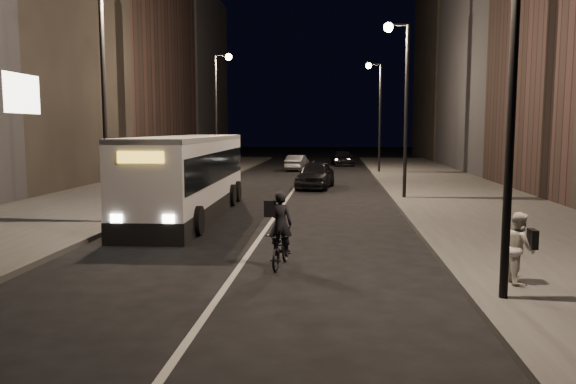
% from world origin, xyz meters
% --- Properties ---
extents(ground, '(180.00, 180.00, 0.00)m').
position_xyz_m(ground, '(0.00, 0.00, 0.00)').
color(ground, black).
rests_on(ground, ground).
extents(sidewalk_right, '(7.00, 70.00, 0.16)m').
position_xyz_m(sidewalk_right, '(8.50, 14.00, 0.08)').
color(sidewalk_right, '#3B3B38').
rests_on(sidewalk_right, ground).
extents(sidewalk_left, '(7.00, 70.00, 0.16)m').
position_xyz_m(sidewalk_left, '(-8.50, 14.00, 0.08)').
color(sidewalk_left, '#3B3B38').
rests_on(sidewalk_left, ground).
extents(building_row_right, '(8.00, 61.00, 21.00)m').
position_xyz_m(building_row_right, '(16.00, 27.50, 10.50)').
color(building_row_right, black).
rests_on(building_row_right, ground).
extents(building_row_left, '(8.00, 61.00, 22.00)m').
position_xyz_m(building_row_left, '(-16.00, 28.50, 11.00)').
color(building_row_left, black).
rests_on(building_row_left, ground).
extents(streetlight_right_near, '(1.20, 0.44, 8.12)m').
position_xyz_m(streetlight_right_near, '(5.33, -4.00, 5.36)').
color(streetlight_right_near, black).
rests_on(streetlight_right_near, sidewalk_right).
extents(streetlight_right_mid, '(1.20, 0.44, 8.12)m').
position_xyz_m(streetlight_right_mid, '(5.33, 12.00, 5.36)').
color(streetlight_right_mid, black).
rests_on(streetlight_right_mid, sidewalk_right).
extents(streetlight_right_far, '(1.20, 0.44, 8.12)m').
position_xyz_m(streetlight_right_far, '(5.33, 28.00, 5.36)').
color(streetlight_right_far, black).
rests_on(streetlight_right_far, sidewalk_right).
extents(streetlight_left_near, '(1.20, 0.44, 8.12)m').
position_xyz_m(streetlight_left_near, '(-5.33, 4.00, 5.36)').
color(streetlight_left_near, black).
rests_on(streetlight_left_near, sidewalk_left).
extents(streetlight_left_far, '(1.20, 0.44, 8.12)m').
position_xyz_m(streetlight_left_far, '(-5.33, 22.00, 5.36)').
color(streetlight_left_far, black).
rests_on(streetlight_left_far, sidewalk_left).
extents(city_bus, '(2.96, 11.62, 3.11)m').
position_xyz_m(city_bus, '(-3.37, 6.51, 1.69)').
color(city_bus, silver).
rests_on(city_bus, ground).
extents(cyclist_on_bicycle, '(0.76, 1.71, 1.91)m').
position_xyz_m(cyclist_on_bicycle, '(1.02, -1.37, 0.63)').
color(cyclist_on_bicycle, black).
rests_on(cyclist_on_bicycle, ground).
extents(pedestrian_woman, '(0.59, 0.75, 1.52)m').
position_xyz_m(pedestrian_woman, '(6.21, -2.91, 0.92)').
color(pedestrian_woman, silver).
rests_on(pedestrian_woman, sidewalk_right).
extents(car_near, '(2.38, 4.75, 1.55)m').
position_xyz_m(car_near, '(1.18, 17.16, 0.78)').
color(car_near, black).
rests_on(car_near, ground).
extents(car_mid, '(1.80, 3.99, 1.27)m').
position_xyz_m(car_mid, '(-0.80, 30.68, 0.64)').
color(car_mid, '#38393B').
rests_on(car_mid, ground).
extents(car_far, '(2.43, 4.79, 1.33)m').
position_xyz_m(car_far, '(2.93, 37.72, 0.67)').
color(car_far, black).
rests_on(car_far, ground).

